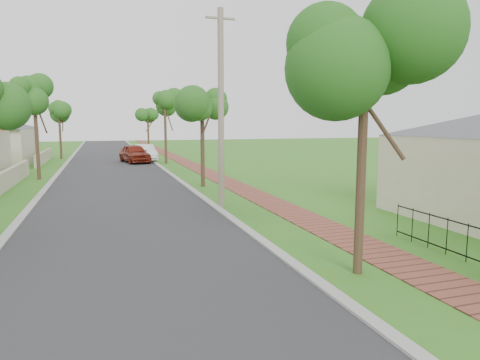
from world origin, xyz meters
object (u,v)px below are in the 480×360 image
parked_car_red (135,154)px  utility_pole (221,109)px  parked_car_white (145,153)px  near_tree (365,67)px

parked_car_red → utility_pole: utility_pole is taller
parked_car_white → utility_pole: 23.09m
parked_car_red → near_tree: size_ratio=0.80×
parked_car_white → utility_pole: (0.91, -22.84, 3.28)m
parked_car_white → parked_car_red: bearing=-133.9°
parked_car_red → utility_pole: size_ratio=0.59×
near_tree → utility_pole: utility_pole is taller
parked_car_red → parked_car_white: bearing=39.4°
parked_car_red → utility_pole: (1.90, -21.64, 3.23)m
parked_car_white → near_tree: near_tree is taller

